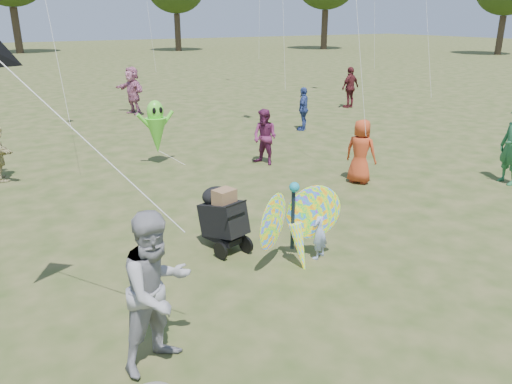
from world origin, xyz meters
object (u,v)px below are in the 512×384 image
at_px(crowd_j, 133,90).
at_px(alien_kite, 156,129).
at_px(crowd_a, 361,151).
at_px(jogging_stroller, 222,214).
at_px(butterfly_kite, 296,227).
at_px(adult_man, 157,290).
at_px(crowd_c, 303,109).
at_px(child_girl, 320,231).
at_px(crowd_e, 265,137).
at_px(crowd_h, 350,87).

bearing_deg(crowd_j, alien_kite, -28.23).
relative_size(crowd_a, jogging_stroller, 1.37).
bearing_deg(butterfly_kite, crowd_j, 82.80).
relative_size(adult_man, crowd_j, 0.99).
xyz_separation_m(adult_man, crowd_c, (8.66, 9.36, -0.19)).
distance_m(crowd_a, jogging_stroller, 4.72).
xyz_separation_m(adult_man, alien_kite, (2.78, 7.81, 0.03)).
relative_size(child_girl, crowd_c, 0.65).
bearing_deg(crowd_c, butterfly_kite, 10.32).
bearing_deg(alien_kite, child_girl, -86.58).
relative_size(crowd_e, crowd_j, 0.79).
bearing_deg(crowd_c, crowd_j, -98.71).
height_order(crowd_c, alien_kite, alien_kite).
height_order(butterfly_kite, alien_kite, alien_kite).
height_order(adult_man, butterfly_kite, adult_man).
relative_size(butterfly_kite, alien_kite, 1.00).
relative_size(crowd_e, butterfly_kite, 0.86).
bearing_deg(adult_man, butterfly_kite, 4.16).
bearing_deg(alien_kite, adult_man, -109.62).
distance_m(child_girl, alien_kite, 6.64).
distance_m(crowd_c, crowd_e, 4.50).
bearing_deg(butterfly_kite, crowd_c, 53.87).
bearing_deg(crowd_a, butterfly_kite, 99.24).
bearing_deg(alien_kite, crowd_e, -29.47).
bearing_deg(adult_man, crowd_e, 30.96).
height_order(child_girl, crowd_j, crowd_j).
distance_m(crowd_h, alien_kite, 11.09).
bearing_deg(crowd_c, child_girl, 12.58).
relative_size(crowd_e, alien_kite, 0.86).
height_order(crowd_e, jogging_stroller, crowd_e).
xyz_separation_m(crowd_c, crowd_h, (4.38, 2.68, 0.13)).
height_order(adult_man, crowd_e, adult_man).
distance_m(crowd_j, alien_kite, 7.76).
relative_size(child_girl, crowd_j, 0.51).
height_order(crowd_c, crowd_j, crowd_j).
relative_size(child_girl, jogging_stroller, 0.87).
distance_m(child_girl, butterfly_kite, 0.54).
distance_m(crowd_a, butterfly_kite, 4.65).
distance_m(crowd_j, butterfly_kite, 14.32).
relative_size(adult_man, crowd_a, 1.22).
xyz_separation_m(crowd_j, butterfly_kite, (-1.79, -14.20, -0.27)).
height_order(crowd_a, crowd_j, crowd_j).
xyz_separation_m(jogging_stroller, alien_kite, (0.80, 5.44, 0.36)).
xyz_separation_m(child_girl, crowd_c, (5.48, 8.17, 0.26)).
height_order(child_girl, crowd_e, crowd_e).
xyz_separation_m(adult_man, crowd_e, (5.28, 6.39, -0.19)).
bearing_deg(crowd_e, butterfly_kite, -49.03).
relative_size(child_girl, crowd_a, 0.63).
xyz_separation_m(adult_man, crowd_h, (13.04, 12.04, -0.07)).
distance_m(adult_man, crowd_j, 16.01).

